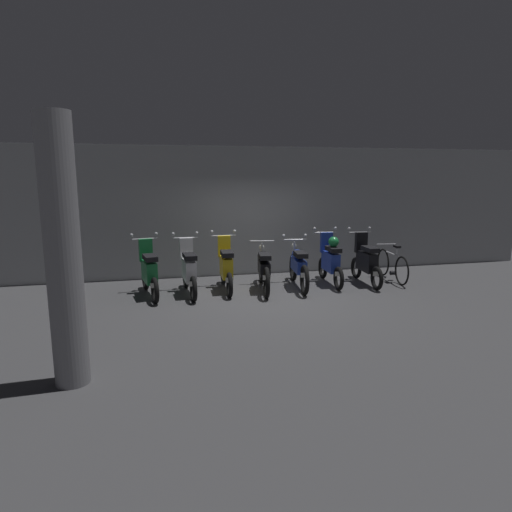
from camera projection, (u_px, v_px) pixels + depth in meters
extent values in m
plane|color=#424244|center=(271.00, 297.00, 9.10)|extent=(80.00, 80.00, 0.00)
cube|color=#9EA0A3|center=(247.00, 211.00, 11.11)|extent=(16.00, 0.30, 3.22)
torus|color=black|center=(145.00, 278.00, 9.67)|extent=(0.18, 0.54, 0.53)
torus|color=black|center=(155.00, 290.00, 8.63)|extent=(0.18, 0.54, 0.53)
cube|color=#197238|center=(149.00, 271.00, 9.11)|extent=(0.35, 0.76, 0.44)
cube|color=#197238|center=(146.00, 250.00, 9.34)|extent=(0.30, 0.17, 0.48)
cube|color=black|center=(150.00, 258.00, 8.90)|extent=(0.33, 0.55, 0.10)
cylinder|color=#B7BABF|center=(144.00, 239.00, 9.43)|extent=(0.56, 0.14, 0.04)
sphere|color=#B7BABF|center=(132.00, 235.00, 9.31)|extent=(0.07, 0.07, 0.07)
sphere|color=#B7BABF|center=(156.00, 234.00, 9.51)|extent=(0.07, 0.07, 0.07)
cylinder|color=#B7BABF|center=(145.00, 260.00, 9.56)|extent=(0.08, 0.16, 0.85)
sphere|color=silver|center=(144.00, 246.00, 9.50)|extent=(0.12, 0.12, 0.12)
cube|color=white|center=(155.00, 285.00, 8.64)|extent=(0.16, 0.04, 0.10)
torus|color=black|center=(186.00, 276.00, 9.84)|extent=(0.13, 0.53, 0.53)
torus|color=black|center=(194.00, 289.00, 8.75)|extent=(0.13, 0.53, 0.53)
cube|color=silver|center=(189.00, 270.00, 9.25)|extent=(0.27, 0.75, 0.44)
cube|color=silver|center=(186.00, 249.00, 9.50)|extent=(0.29, 0.14, 0.48)
cube|color=black|center=(190.00, 256.00, 9.04)|extent=(0.27, 0.53, 0.10)
cylinder|color=#B7BABF|center=(185.00, 238.00, 9.59)|extent=(0.56, 0.07, 0.04)
sphere|color=#B7BABF|center=(173.00, 234.00, 9.50)|extent=(0.07, 0.07, 0.07)
sphere|color=#B7BABF|center=(197.00, 233.00, 9.64)|extent=(0.07, 0.07, 0.07)
cylinder|color=#B7BABF|center=(185.00, 259.00, 9.72)|extent=(0.07, 0.15, 0.85)
sphere|color=silver|center=(185.00, 244.00, 9.66)|extent=(0.12, 0.12, 0.12)
cube|color=white|center=(193.00, 284.00, 8.76)|extent=(0.16, 0.02, 0.10)
torus|color=black|center=(223.00, 273.00, 10.18)|extent=(0.11, 0.53, 0.53)
torus|color=black|center=(230.00, 285.00, 9.06)|extent=(0.11, 0.53, 0.53)
cube|color=gold|center=(226.00, 267.00, 9.57)|extent=(0.25, 0.74, 0.44)
cube|color=gold|center=(224.00, 246.00, 9.83)|extent=(0.28, 0.13, 0.48)
cube|color=black|center=(227.00, 254.00, 9.36)|extent=(0.26, 0.53, 0.10)
cylinder|color=#B7BABF|center=(223.00, 236.00, 9.93)|extent=(0.56, 0.06, 0.04)
sphere|color=#B7BABF|center=(212.00, 232.00, 9.86)|extent=(0.07, 0.07, 0.07)
sphere|color=#B7BABF|center=(235.00, 231.00, 9.95)|extent=(0.07, 0.07, 0.07)
cylinder|color=#B7BABF|center=(223.00, 256.00, 10.06)|extent=(0.06, 0.15, 0.85)
sphere|color=silver|center=(223.00, 242.00, 10.00)|extent=(0.12, 0.12, 0.12)
cube|color=white|center=(229.00, 280.00, 9.07)|extent=(0.16, 0.02, 0.10)
torus|color=black|center=(261.00, 269.00, 10.29)|extent=(0.19, 0.66, 0.65)
torus|color=black|center=(267.00, 283.00, 9.02)|extent=(0.19, 0.66, 0.65)
cube|color=black|center=(264.00, 267.00, 9.62)|extent=(0.34, 0.86, 0.28)
ellipsoid|color=black|center=(263.00, 256.00, 9.73)|extent=(0.32, 0.47, 0.22)
cube|color=black|center=(265.00, 256.00, 9.39)|extent=(0.32, 0.55, 0.10)
cylinder|color=#B7BABF|center=(262.00, 241.00, 10.07)|extent=(0.56, 0.12, 0.04)
cylinder|color=#B7BABF|center=(262.00, 256.00, 10.18)|extent=(0.08, 0.17, 0.65)
sphere|color=silver|center=(262.00, 247.00, 10.14)|extent=(0.12, 0.12, 0.12)
cube|color=white|center=(267.00, 278.00, 9.03)|extent=(0.16, 0.04, 0.10)
torus|color=black|center=(293.00, 267.00, 10.51)|extent=(0.17, 0.66, 0.65)
torus|color=black|center=(305.00, 280.00, 9.24)|extent=(0.17, 0.66, 0.65)
cube|color=#1E389E|center=(299.00, 265.00, 9.84)|extent=(0.32, 0.85, 0.28)
ellipsoid|color=#1E389E|center=(298.00, 254.00, 9.96)|extent=(0.31, 0.47, 0.22)
cube|color=black|center=(301.00, 254.00, 9.61)|extent=(0.30, 0.55, 0.10)
cylinder|color=#B7BABF|center=(295.00, 240.00, 10.29)|extent=(0.56, 0.11, 0.04)
sphere|color=#B7BABF|center=(284.00, 236.00, 10.24)|extent=(0.07, 0.07, 0.07)
sphere|color=#B7BABF|center=(305.00, 235.00, 10.29)|extent=(0.07, 0.07, 0.07)
cylinder|color=#B7BABF|center=(294.00, 255.00, 10.40)|extent=(0.08, 0.16, 0.65)
sphere|color=silver|center=(294.00, 246.00, 10.36)|extent=(0.12, 0.12, 0.12)
cube|color=white|center=(304.00, 275.00, 9.25)|extent=(0.16, 0.03, 0.10)
torus|color=black|center=(323.00, 268.00, 10.75)|extent=(0.13, 0.53, 0.53)
torus|color=black|center=(339.00, 279.00, 9.63)|extent=(0.13, 0.53, 0.53)
cube|color=#1E389E|center=(331.00, 262.00, 10.14)|extent=(0.27, 0.75, 0.44)
cube|color=#1E389E|center=(326.00, 242.00, 10.40)|extent=(0.29, 0.14, 0.48)
cube|color=black|center=(333.00, 249.00, 9.92)|extent=(0.27, 0.54, 0.10)
cylinder|color=#B7BABF|center=(325.00, 233.00, 10.49)|extent=(0.56, 0.07, 0.04)
sphere|color=#B7BABF|center=(315.00, 229.00, 10.44)|extent=(0.07, 0.07, 0.07)
sphere|color=#B7BABF|center=(335.00, 228.00, 10.52)|extent=(0.07, 0.07, 0.07)
cylinder|color=#B7BABF|center=(324.00, 251.00, 10.62)|extent=(0.07, 0.15, 0.85)
sphere|color=silver|center=(324.00, 238.00, 10.57)|extent=(0.12, 0.12, 0.12)
cube|color=white|center=(338.00, 274.00, 9.63)|extent=(0.16, 0.02, 0.10)
sphere|color=#197238|center=(334.00, 242.00, 9.89)|extent=(0.24, 0.24, 0.24)
torus|color=black|center=(356.00, 268.00, 10.76)|extent=(0.12, 0.53, 0.53)
torus|color=black|center=(377.00, 278.00, 9.65)|extent=(0.12, 0.53, 0.53)
cube|color=black|center=(366.00, 261.00, 10.15)|extent=(0.26, 0.75, 0.44)
cube|color=black|center=(361.00, 242.00, 10.41)|extent=(0.29, 0.13, 0.48)
cube|color=black|center=(370.00, 249.00, 9.94)|extent=(0.26, 0.53, 0.10)
cylinder|color=#B7BABF|center=(359.00, 232.00, 10.51)|extent=(0.56, 0.06, 0.04)
sphere|color=#B7BABF|center=(349.00, 229.00, 10.44)|extent=(0.07, 0.07, 0.07)
sphere|color=#B7BABF|center=(370.00, 228.00, 10.53)|extent=(0.07, 0.07, 0.07)
cylinder|color=#B7BABF|center=(358.00, 251.00, 10.64)|extent=(0.06, 0.15, 0.85)
sphere|color=silver|center=(358.00, 238.00, 10.58)|extent=(0.12, 0.12, 0.12)
cube|color=white|center=(377.00, 274.00, 9.65)|extent=(0.16, 0.02, 0.10)
torus|color=black|center=(383.00, 262.00, 11.08)|extent=(0.11, 0.68, 0.68)
torus|color=black|center=(402.00, 271.00, 10.06)|extent=(0.11, 0.68, 0.68)
cylinder|color=silver|center=(393.00, 254.00, 10.52)|extent=(0.10, 0.68, 0.04)
cylinder|color=silver|center=(397.00, 251.00, 10.29)|extent=(0.03, 0.03, 0.22)
cube|color=black|center=(397.00, 246.00, 10.27)|extent=(0.12, 0.23, 0.05)
cylinder|color=#B7BABF|center=(386.00, 244.00, 10.87)|extent=(0.50, 0.08, 0.03)
cylinder|color=black|center=(393.00, 273.00, 10.55)|extent=(0.13, 0.11, 0.10)
cylinder|color=gray|center=(63.00, 254.00, 5.08)|extent=(0.41, 0.41, 3.22)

